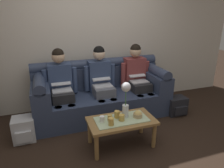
{
  "coord_description": "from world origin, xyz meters",
  "views": [
    {
      "loc": [
        -0.93,
        -2.18,
        1.82
      ],
      "look_at": [
        0.08,
        0.82,
        0.68
      ],
      "focal_mm": 33.74,
      "sensor_mm": 36.0,
      "label": 1
    }
  ],
  "objects_px": {
    "coffee_table": "(122,123)",
    "cup_far_left": "(122,118)",
    "person_right": "(137,75)",
    "backpack_left": "(24,129)",
    "flower_vase": "(126,96)",
    "person_middle": "(101,79)",
    "cup_near_left": "(111,122)",
    "cup_near_right": "(117,114)",
    "couch": "(101,94)",
    "backpack_right": "(176,106)",
    "cup_far_center": "(102,119)",
    "cup_far_right": "(110,118)",
    "snack_bowl": "(138,114)",
    "person_left": "(61,83)"
  },
  "relations": [
    {
      "from": "coffee_table",
      "to": "cup_far_left",
      "type": "distance_m",
      "value": 0.11
    },
    {
      "from": "person_right",
      "to": "backpack_left",
      "type": "relative_size",
      "value": 3.45
    },
    {
      "from": "flower_vase",
      "to": "cup_far_left",
      "type": "xyz_separation_m",
      "value": [
        -0.09,
        -0.08,
        -0.26
      ]
    },
    {
      "from": "person_middle",
      "to": "cup_near_left",
      "type": "xyz_separation_m",
      "value": [
        -0.19,
        -1.11,
        -0.2
      ]
    },
    {
      "from": "person_right",
      "to": "flower_vase",
      "type": "xyz_separation_m",
      "value": [
        -0.61,
        -0.96,
        0.05
      ]
    },
    {
      "from": "cup_near_right",
      "to": "couch",
      "type": "bearing_deg",
      "value": 87.3
    },
    {
      "from": "person_middle",
      "to": "cup_near_left",
      "type": "bearing_deg",
      "value": -99.5
    },
    {
      "from": "backpack_right",
      "to": "cup_near_right",
      "type": "bearing_deg",
      "value": -159.73
    },
    {
      "from": "coffee_table",
      "to": "cup_far_center",
      "type": "relative_size",
      "value": 11.21
    },
    {
      "from": "couch",
      "to": "person_right",
      "type": "distance_m",
      "value": 0.74
    },
    {
      "from": "cup_far_center",
      "to": "cup_far_right",
      "type": "bearing_deg",
      "value": -3.68
    },
    {
      "from": "person_middle",
      "to": "snack_bowl",
      "type": "xyz_separation_m",
      "value": [
        0.23,
        -1.02,
        -0.21
      ]
    },
    {
      "from": "cup_far_left",
      "to": "backpack_right",
      "type": "relative_size",
      "value": 0.23
    },
    {
      "from": "snack_bowl",
      "to": "backpack_right",
      "type": "height_order",
      "value": "snack_bowl"
    },
    {
      "from": "couch",
      "to": "cup_far_right",
      "type": "distance_m",
      "value": 1.02
    },
    {
      "from": "person_left",
      "to": "snack_bowl",
      "type": "relative_size",
      "value": 9.7
    },
    {
      "from": "cup_far_center",
      "to": "backpack_right",
      "type": "bearing_deg",
      "value": 19.08
    },
    {
      "from": "person_left",
      "to": "cup_near_right",
      "type": "bearing_deg",
      "value": -55.94
    },
    {
      "from": "snack_bowl",
      "to": "cup_far_left",
      "type": "height_order",
      "value": "snack_bowl"
    },
    {
      "from": "cup_far_right",
      "to": "backpack_left",
      "type": "relative_size",
      "value": 0.24
    },
    {
      "from": "person_right",
      "to": "cup_near_right",
      "type": "distance_m",
      "value": 1.21
    },
    {
      "from": "couch",
      "to": "person_middle",
      "type": "bearing_deg",
      "value": -90.0
    },
    {
      "from": "person_left",
      "to": "person_middle",
      "type": "relative_size",
      "value": 1.0
    },
    {
      "from": "coffee_table",
      "to": "snack_bowl",
      "type": "height_order",
      "value": "snack_bowl"
    },
    {
      "from": "coffee_table",
      "to": "snack_bowl",
      "type": "relative_size",
      "value": 7.24
    },
    {
      "from": "cup_near_left",
      "to": "snack_bowl",
      "type": "bearing_deg",
      "value": 11.58
    },
    {
      "from": "flower_vase",
      "to": "backpack_right",
      "type": "distance_m",
      "value": 1.41
    },
    {
      "from": "person_left",
      "to": "cup_near_left",
      "type": "relative_size",
      "value": 12.28
    },
    {
      "from": "person_left",
      "to": "cup_near_left",
      "type": "height_order",
      "value": "person_left"
    },
    {
      "from": "couch",
      "to": "cup_far_center",
      "type": "xyz_separation_m",
      "value": [
        -0.27,
        -0.99,
        0.08
      ]
    },
    {
      "from": "couch",
      "to": "snack_bowl",
      "type": "relative_size",
      "value": 18.31
    },
    {
      "from": "snack_bowl",
      "to": "backpack_right",
      "type": "bearing_deg",
      "value": 28.42
    },
    {
      "from": "cup_far_center",
      "to": "backpack_left",
      "type": "height_order",
      "value": "cup_far_center"
    },
    {
      "from": "backpack_left",
      "to": "backpack_right",
      "type": "distance_m",
      "value": 2.57
    },
    {
      "from": "person_middle",
      "to": "cup_far_left",
      "type": "bearing_deg",
      "value": -90.7
    },
    {
      "from": "flower_vase",
      "to": "backpack_left",
      "type": "distance_m",
      "value": 1.55
    },
    {
      "from": "person_middle",
      "to": "cup_far_right",
      "type": "xyz_separation_m",
      "value": [
        -0.17,
        -1.0,
        -0.21
      ]
    },
    {
      "from": "cup_near_right",
      "to": "backpack_left",
      "type": "height_order",
      "value": "cup_near_right"
    },
    {
      "from": "cup_near_right",
      "to": "cup_far_center",
      "type": "height_order",
      "value": "cup_near_right"
    },
    {
      "from": "person_right",
      "to": "backpack_right",
      "type": "relative_size",
      "value": 3.53
    },
    {
      "from": "coffee_table",
      "to": "backpack_left",
      "type": "bearing_deg",
      "value": 156.74
    },
    {
      "from": "cup_near_left",
      "to": "cup_far_left",
      "type": "bearing_deg",
      "value": 21.98
    },
    {
      "from": "cup_near_right",
      "to": "cup_far_center",
      "type": "bearing_deg",
      "value": -168.17
    },
    {
      "from": "cup_near_left",
      "to": "backpack_left",
      "type": "relative_size",
      "value": 0.28
    },
    {
      "from": "person_left",
      "to": "coffee_table",
      "type": "relative_size",
      "value": 1.34
    },
    {
      "from": "person_right",
      "to": "cup_far_center",
      "type": "height_order",
      "value": "person_right"
    },
    {
      "from": "cup_near_left",
      "to": "cup_near_right",
      "type": "xyz_separation_m",
      "value": [
        0.14,
        0.16,
        -0.0
      ]
    },
    {
      "from": "coffee_table",
      "to": "backpack_right",
      "type": "xyz_separation_m",
      "value": [
        1.27,
        0.55,
        -0.19
      ]
    },
    {
      "from": "coffee_table",
      "to": "backpack_right",
      "type": "height_order",
      "value": "coffee_table"
    },
    {
      "from": "cup_far_right",
      "to": "person_right",
      "type": "bearing_deg",
      "value": 49.61
    }
  ]
}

